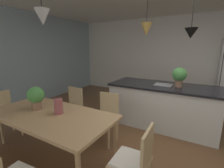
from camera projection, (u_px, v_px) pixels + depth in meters
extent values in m
cube|color=brown|center=(164.00, 149.00, 2.72)|extent=(10.00, 8.40, 0.04)
cube|color=white|center=(189.00, 58.00, 5.18)|extent=(10.00, 0.12, 2.70)
cube|color=#9EB7C6|center=(17.00, 60.00, 4.40)|extent=(0.06, 8.40, 2.70)
cube|color=tan|center=(50.00, 115.00, 2.31)|extent=(1.88, 0.94, 0.04)
cylinder|color=tan|center=(39.00, 116.00, 3.13)|extent=(0.06, 0.06, 0.72)
cylinder|color=tan|center=(115.00, 141.00, 2.30)|extent=(0.06, 0.06, 0.72)
cube|color=tan|center=(70.00, 110.00, 3.24)|extent=(0.42, 0.42, 0.04)
cube|color=white|center=(69.00, 109.00, 3.24)|extent=(0.38, 0.38, 0.03)
cube|color=tan|center=(75.00, 97.00, 3.34)|extent=(0.38, 0.05, 0.42)
cylinder|color=tan|center=(70.00, 126.00, 3.06)|extent=(0.04, 0.04, 0.41)
cylinder|color=tan|center=(58.00, 122.00, 3.24)|extent=(0.04, 0.04, 0.41)
cylinder|color=tan|center=(82.00, 119.00, 3.34)|extent=(0.04, 0.04, 0.41)
cylinder|color=tan|center=(71.00, 116.00, 3.52)|extent=(0.04, 0.04, 0.41)
cube|color=tan|center=(6.00, 116.00, 2.98)|extent=(0.43, 0.43, 0.04)
cube|color=white|center=(6.00, 114.00, 2.98)|extent=(0.38, 0.38, 0.03)
cube|color=tan|center=(0.00, 102.00, 3.03)|extent=(0.06, 0.38, 0.42)
cylinder|color=tan|center=(22.00, 125.00, 3.08)|extent=(0.04, 0.04, 0.41)
cylinder|color=tan|center=(2.00, 133.00, 2.80)|extent=(0.04, 0.04, 0.41)
cylinder|color=tan|center=(13.00, 121.00, 3.26)|extent=(0.04, 0.04, 0.41)
cube|color=tan|center=(130.00, 163.00, 1.76)|extent=(0.41, 0.41, 0.04)
cube|color=white|center=(130.00, 160.00, 1.75)|extent=(0.37, 0.37, 0.03)
cube|color=tan|center=(147.00, 149.00, 1.62)|extent=(0.04, 0.38, 0.42)
cylinder|color=tan|center=(122.00, 165.00, 2.03)|extent=(0.04, 0.04, 0.41)
cube|color=tan|center=(105.00, 119.00, 2.83)|extent=(0.42, 0.42, 0.04)
cube|color=white|center=(105.00, 117.00, 2.82)|extent=(0.38, 0.38, 0.03)
cube|color=tan|center=(109.00, 104.00, 2.94)|extent=(0.38, 0.05, 0.42)
cylinder|color=tan|center=(109.00, 138.00, 2.66)|extent=(0.04, 0.04, 0.41)
cylinder|color=tan|center=(92.00, 133.00, 2.81)|extent=(0.04, 0.04, 0.41)
cylinder|color=tan|center=(117.00, 129.00, 2.95)|extent=(0.04, 0.04, 0.41)
cylinder|color=tan|center=(101.00, 125.00, 3.10)|extent=(0.04, 0.04, 0.41)
cube|color=silver|center=(162.00, 105.00, 3.49)|extent=(2.14, 0.90, 0.88)
cube|color=black|center=(163.00, 86.00, 3.39)|extent=(2.20, 0.96, 0.04)
cube|color=gray|center=(163.00, 85.00, 3.39)|extent=(0.36, 0.30, 0.01)
cylinder|color=#4C4C4C|center=(221.00, 75.00, 4.22)|extent=(0.02, 0.02, 1.18)
cone|color=#B7B7B7|center=(42.00, 17.00, 2.01)|extent=(0.19, 0.19, 0.20)
cylinder|color=black|center=(147.00, 9.00, 3.26)|extent=(0.01, 0.01, 0.52)
cone|color=olive|center=(146.00, 29.00, 3.35)|extent=(0.24, 0.24, 0.27)
cylinder|color=black|center=(193.00, 8.00, 2.86)|extent=(0.01, 0.01, 0.67)
cone|color=black|center=(191.00, 33.00, 2.95)|extent=(0.24, 0.24, 0.19)
cylinder|color=#8C664C|center=(179.00, 83.00, 3.23)|extent=(0.15, 0.15, 0.13)
sphere|color=#478C42|center=(179.00, 74.00, 3.19)|extent=(0.28, 0.28, 0.28)
cylinder|color=#8C664C|center=(37.00, 105.00, 2.45)|extent=(0.14, 0.14, 0.12)
sphere|color=#478C42|center=(36.00, 95.00, 2.41)|extent=(0.25, 0.25, 0.25)
cylinder|color=#994C51|center=(58.00, 106.00, 2.28)|extent=(0.12, 0.12, 0.22)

